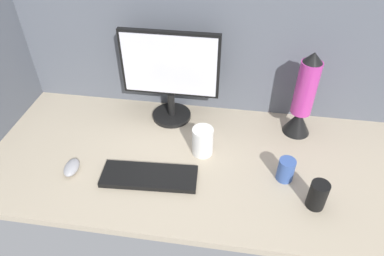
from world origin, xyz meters
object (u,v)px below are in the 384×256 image
monitor (170,73)px  lava_lamp (303,101)px  mug_black_travel (318,195)px  mug_ceramic_blue (286,170)px  keyboard (149,176)px  mug_ceramic_white (203,141)px  mouse (72,167)px

monitor → lava_lamp: bearing=-2.7°
monitor → mug_black_travel: 77.38cm
mug_ceramic_blue → lava_lamp: 32.80cm
keyboard → mug_ceramic_white: 26.09cm
mouse → mug_black_travel: bearing=-6.4°
monitor → mug_black_travel: bearing=-35.9°
mouse → lava_lamp: 98.88cm
monitor → mouse: (-32.45, -40.98, -21.98)cm
monitor → mouse: bearing=-128.4°
keyboard → lava_lamp: lava_lamp is taller
keyboard → mug_ceramic_blue: bearing=4.9°
monitor → lava_lamp: monitor is taller
mug_ceramic_white → mouse: bearing=-159.9°
keyboard → mug_ceramic_blue: mug_ceramic_blue is taller
mug_ceramic_white → lava_lamp: size_ratio=0.31×
mouse → mug_ceramic_blue: size_ratio=1.01×
mouse → mug_ceramic_white: bearing=15.7°
mug_ceramic_blue → mug_ceramic_white: (-33.32, 9.91, 1.42)cm
mouse → mug_black_travel: size_ratio=0.87×
monitor → mug_ceramic_white: bearing=-52.4°
mug_black_travel → keyboard: bearing=176.5°
monitor → lava_lamp: (57.51, -2.70, -7.17)cm
mug_black_travel → lava_lamp: lava_lamp is taller
lava_lamp → mug_ceramic_white: bearing=-153.5°
mug_ceramic_white → monitor: bearing=127.6°
mouse → mug_black_travel: (93.40, -3.11, 3.83)cm
mug_ceramic_white → lava_lamp: 45.92cm
monitor → mug_ceramic_white: (17.47, -22.68, -17.50)cm
mug_ceramic_blue → keyboard: bearing=-171.5°
mouse → mug_ceramic_white: (49.93, 18.30, 4.48)cm
mug_ceramic_blue → lava_lamp: (6.72, 29.88, 11.75)cm
keyboard → mouse: mouse is taller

